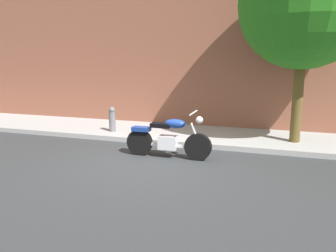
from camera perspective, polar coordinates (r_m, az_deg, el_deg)
ground_plane at (r=7.53m, az=-2.85°, el=-6.32°), size 60.00×60.00×0.00m
sidewalk at (r=10.00m, az=2.71°, el=-1.46°), size 23.14×2.45×0.14m
motorcycle at (r=7.75m, az=0.00°, el=-2.29°), size 2.11×0.70×1.14m
street_tree at (r=9.30m, az=22.94°, el=19.28°), size 3.32×3.32×5.38m
fire_hydrant at (r=10.17m, az=-9.76°, el=0.83°), size 0.20×0.20×0.91m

